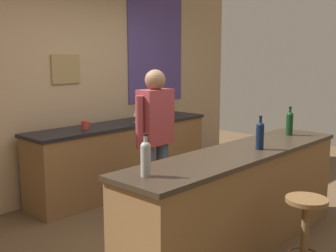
# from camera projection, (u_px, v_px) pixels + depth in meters

# --- Properties ---
(ground_plane) EXTENTS (10.00, 10.00, 0.00)m
(ground_plane) POSITION_uv_depth(u_px,v_px,m) (203.00, 235.00, 4.14)
(ground_plane) COLOR brown
(back_wall) EXTENTS (6.00, 0.09, 2.80)m
(back_wall) POSITION_uv_depth(u_px,v_px,m) (80.00, 83.00, 5.29)
(back_wall) COLOR tan
(back_wall) RESTS_ON ground_plane
(bar_counter) EXTENTS (2.68, 0.60, 0.92)m
(bar_counter) POSITION_uv_depth(u_px,v_px,m) (239.00, 200.00, 3.80)
(bar_counter) COLOR brown
(bar_counter) RESTS_ON ground_plane
(side_counter) EXTENTS (2.66, 0.56, 0.90)m
(side_counter) POSITION_uv_depth(u_px,v_px,m) (123.00, 157.00, 5.47)
(side_counter) COLOR brown
(side_counter) RESTS_ON ground_plane
(bartender) EXTENTS (0.52, 0.21, 1.62)m
(bartender) POSITION_uv_depth(u_px,v_px,m) (155.00, 137.00, 4.29)
(bartender) COLOR #384766
(bartender) RESTS_ON ground_plane
(bar_stool) EXTENTS (0.32, 0.32, 0.68)m
(bar_stool) POSITION_uv_depth(u_px,v_px,m) (305.00, 225.00, 3.24)
(bar_stool) COLOR brown
(bar_stool) RESTS_ON ground_plane
(wine_bottle_a) EXTENTS (0.07, 0.07, 0.31)m
(wine_bottle_a) POSITION_uv_depth(u_px,v_px,m) (146.00, 157.00, 2.91)
(wine_bottle_a) COLOR #999E99
(wine_bottle_a) RESTS_ON bar_counter
(wine_bottle_b) EXTENTS (0.07, 0.07, 0.31)m
(wine_bottle_b) POSITION_uv_depth(u_px,v_px,m) (260.00, 134.00, 3.76)
(wine_bottle_b) COLOR black
(wine_bottle_b) RESTS_ON bar_counter
(wine_bottle_c) EXTENTS (0.07, 0.07, 0.31)m
(wine_bottle_c) POSITION_uv_depth(u_px,v_px,m) (290.00, 122.00, 4.44)
(wine_bottle_c) COLOR black
(wine_bottle_c) RESTS_ON bar_counter
(wine_glass_a) EXTENTS (0.07, 0.07, 0.16)m
(wine_glass_a) POSITION_uv_depth(u_px,v_px,m) (136.00, 114.00, 5.44)
(wine_glass_a) COLOR silver
(wine_glass_a) RESTS_ON side_counter
(wine_glass_b) EXTENTS (0.07, 0.07, 0.16)m
(wine_glass_b) POSITION_uv_depth(u_px,v_px,m) (144.00, 111.00, 5.72)
(wine_glass_b) COLOR silver
(wine_glass_b) RESTS_ON side_counter
(coffee_mug) EXTENTS (0.12, 0.08, 0.09)m
(coffee_mug) POSITION_uv_depth(u_px,v_px,m) (85.00, 125.00, 4.94)
(coffee_mug) COLOR #B2332D
(coffee_mug) RESTS_ON side_counter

